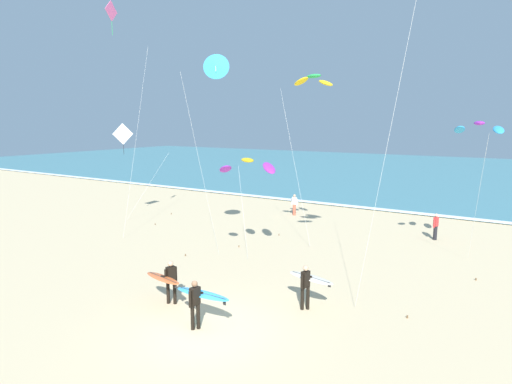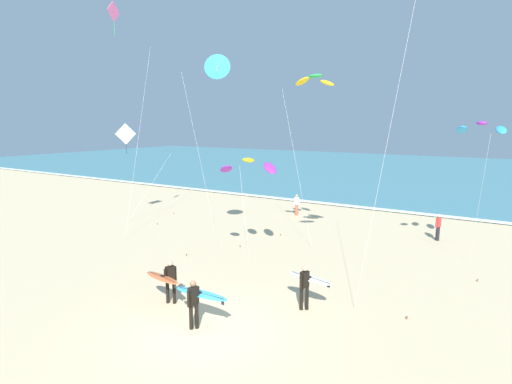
{
  "view_description": "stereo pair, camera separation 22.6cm",
  "coord_description": "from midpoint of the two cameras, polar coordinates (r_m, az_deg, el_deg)",
  "views": [
    {
      "loc": [
        8.26,
        -10.22,
        6.87
      ],
      "look_at": [
        -0.88,
        4.65,
        3.98
      ],
      "focal_mm": 29.44,
      "sensor_mm": 36.0,
      "label": 1
    },
    {
      "loc": [
        8.45,
        -10.1,
        6.87
      ],
      "look_at": [
        -0.88,
        4.65,
        3.98
      ],
      "focal_mm": 29.44,
      "sensor_mm": 36.0,
      "label": 2
    }
  ],
  "objects": [
    {
      "name": "kite_arc_violet_mid",
      "position": [
        23.0,
        28.54,
        7.66
      ],
      "size": [
        2.31,
        3.68,
        6.95
      ],
      "color": "#2D99DB",
      "rests_on": "ground"
    },
    {
      "name": "kite_arc_golden_near",
      "position": [
        20.39,
        -0.74,
        3.58
      ],
      "size": [
        3.13,
        3.14,
        5.18
      ],
      "color": "purple",
      "rests_on": "ground"
    },
    {
      "name": "ground_plane",
      "position": [
        14.84,
        -6.64,
        -18.24
      ],
      "size": [
        160.0,
        160.0,
        0.0
      ],
      "primitive_type": "plane",
      "color": "#D1BA8E"
    },
    {
      "name": "kite_delta_cobalt_far",
      "position": [
        21.26,
        -5.01,
        16.56
      ],
      "size": [
        2.2,
        1.45,
        10.2
      ],
      "color": "#2D99DB",
      "rests_on": "ground"
    },
    {
      "name": "kite_diamond_ivory_high",
      "position": [
        30.51,
        -16.97,
        7.3
      ],
      "size": [
        1.54,
        3.88,
        6.83
      ],
      "color": "white",
      "rests_on": "ground"
    },
    {
      "name": "surfer_lead",
      "position": [
        16.55,
        -11.64,
        -11.42
      ],
      "size": [
        2.13,
        1.1,
        1.71
      ],
      "color": "black",
      "rests_on": "ground"
    },
    {
      "name": "bystander_white_top",
      "position": [
        31.5,
        5.75,
        -1.73
      ],
      "size": [
        0.5,
        0.22,
        1.59
      ],
      "color": "#D8593F",
      "rests_on": "ground"
    },
    {
      "name": "surfer_trailing",
      "position": [
        16.04,
        7.38,
        -11.97
      ],
      "size": [
        1.98,
        1.08,
        1.71
      ],
      "color": "black",
      "rests_on": "ground"
    },
    {
      "name": "surfer_third",
      "position": [
        14.69,
        -7.54,
        -14.02
      ],
      "size": [
        2.36,
        0.99,
        1.71
      ],
      "color": "black",
      "rests_on": "ground"
    },
    {
      "name": "kite_diamond_rose_distant",
      "position": [
        26.27,
        -18.22,
        20.72
      ],
      "size": [
        1.11,
        4.1,
        13.46
      ],
      "color": "pink",
      "rests_on": "ground"
    },
    {
      "name": "kite_arc_emerald_close",
      "position": [
        22.78,
        8.31,
        14.75
      ],
      "size": [
        3.66,
        2.55,
        9.36
      ],
      "color": "yellow",
      "rests_on": "ground"
    },
    {
      "name": "ocean_water",
      "position": [
        63.5,
        24.59,
        2.38
      ],
      "size": [
        160.0,
        60.0,
        0.08
      ],
      "primitive_type": "cube",
      "color": "teal",
      "rests_on": "ground"
    },
    {
      "name": "bystander_red_top",
      "position": [
        26.98,
        23.72,
        -4.38
      ],
      "size": [
        0.27,
        0.48,
        1.59
      ],
      "color": "black",
      "rests_on": "ground"
    },
    {
      "name": "shoreline_foam",
      "position": [
        34.6,
        17.72,
        -2.36
      ],
      "size": [
        160.0,
        0.9,
        0.01
      ],
      "primitive_type": "cube",
      "color": "white",
      "rests_on": "ocean_water"
    }
  ]
}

